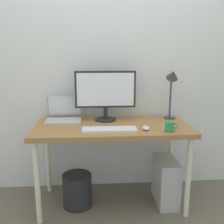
{
  "coord_description": "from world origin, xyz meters",
  "views": [
    {
      "loc": [
        -0.16,
        -2.18,
        1.35
      ],
      "look_at": [
        0.0,
        0.0,
        0.86
      ],
      "focal_mm": 41.68,
      "sensor_mm": 36.0,
      "label": 1
    }
  ],
  "objects": [
    {
      "name": "laptop",
      "position": [
        -0.43,
        0.2,
        0.8
      ],
      "size": [
        0.32,
        0.28,
        0.22
      ],
      "color": "#B2B2B7",
      "rests_on": "desk"
    },
    {
      "name": "wastebasket",
      "position": [
        -0.32,
        -0.03,
        0.15
      ],
      "size": [
        0.26,
        0.26,
        0.3
      ],
      "primitive_type": "cylinder",
      "color": "#232328",
      "rests_on": "ground_plane"
    },
    {
      "name": "desk_lamp",
      "position": [
        0.57,
        0.18,
        1.09
      ],
      "size": [
        0.11,
        0.16,
        0.49
      ],
      "color": "#333338",
      "rests_on": "desk"
    },
    {
      "name": "coffee_mug",
      "position": [
        0.45,
        -0.22,
        0.78
      ],
      "size": [
        0.11,
        0.07,
        0.08
      ],
      "color": "#268C4C",
      "rests_on": "desk"
    },
    {
      "name": "desk",
      "position": [
        0.0,
        0.0,
        0.67
      ],
      "size": [
        1.35,
        0.63,
        0.74
      ],
      "color": "olive",
      "rests_on": "ground_plane"
    },
    {
      "name": "keyboard",
      "position": [
        -0.03,
        -0.18,
        0.75
      ],
      "size": [
        0.44,
        0.14,
        0.02
      ],
      "primitive_type": "cube",
      "color": "silver",
      "rests_on": "desk"
    },
    {
      "name": "computer_tower",
      "position": [
        0.49,
        -0.03,
        0.21
      ],
      "size": [
        0.18,
        0.36,
        0.42
      ],
      "primitive_type": "cube",
      "color": "#B2B2B7",
      "rests_on": "ground_plane"
    },
    {
      "name": "ground_plane",
      "position": [
        0.0,
        0.0,
        0.0
      ],
      "size": [
        6.0,
        6.0,
        0.0
      ],
      "primitive_type": "plane",
      "color": "#665B51"
    },
    {
      "name": "back_wall",
      "position": [
        0.0,
        0.38,
        1.3
      ],
      "size": [
        4.4,
        0.04,
        2.6
      ],
      "primitive_type": "cube",
      "color": "silver",
      "rests_on": "ground_plane"
    },
    {
      "name": "monitor",
      "position": [
        -0.05,
        0.18,
        1.01
      ],
      "size": [
        0.56,
        0.2,
        0.46
      ],
      "color": "#232328",
      "rests_on": "desk"
    },
    {
      "name": "mouse",
      "position": [
        0.27,
        -0.16,
        0.76
      ],
      "size": [
        0.06,
        0.09,
        0.03
      ],
      "primitive_type": "ellipsoid",
      "color": "silver",
      "rests_on": "desk"
    }
  ]
}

